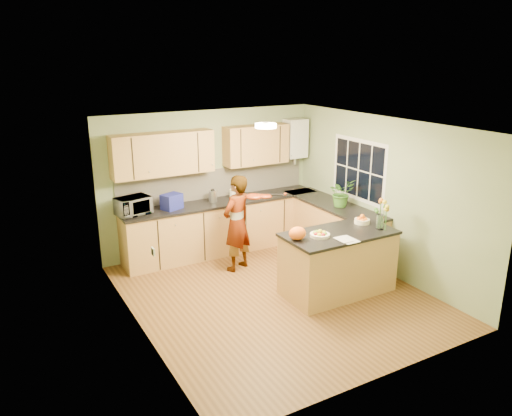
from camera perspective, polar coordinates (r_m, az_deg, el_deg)
floor at (r=7.50m, az=2.19°, el=-9.88°), size 4.50×4.50×0.00m
ceiling at (r=6.74m, az=2.44°, el=9.41°), size 4.00×4.50×0.02m
wall_back at (r=8.94m, az=-5.29°, el=3.12°), size 4.00×0.02×2.50m
wall_front at (r=5.37m, az=15.12°, el=-7.19°), size 4.00×0.02×2.50m
wall_left at (r=6.26m, az=-13.51°, el=-3.51°), size 0.02×4.50×2.50m
wall_right at (r=8.21m, az=14.29°, el=1.38°), size 0.02×4.50×2.50m
back_counter at (r=8.94m, az=-3.78°, el=-2.06°), size 3.64×0.62×0.94m
right_counter at (r=8.86m, az=8.74°, el=-2.40°), size 0.62×2.24×0.94m
splashback at (r=8.97m, az=-4.66°, el=2.87°), size 3.60×0.02×0.52m
upper_cabinets at (r=8.59m, az=-6.01°, el=6.62°), size 3.20×0.34×0.70m
boiler at (r=9.48m, az=4.50°, el=7.94°), size 0.40×0.30×0.86m
window_right at (r=8.56m, az=11.65°, el=4.27°), size 0.01×1.30×1.05m
light_switch at (r=5.71m, az=-11.68°, el=-4.90°), size 0.02×0.09×0.09m
ceiling_lamp at (r=7.00m, az=1.12°, el=9.39°), size 0.30×0.30×0.07m
peninsula_island at (r=7.49m, az=9.34°, el=-6.15°), size 1.65×0.84×0.95m
fruit_dish at (r=7.10m, az=7.32°, el=-2.94°), size 0.28×0.28×0.10m
orange_bowl at (r=7.74m, az=12.02°, el=-1.32°), size 0.23×0.23×0.14m
flower_vase at (r=7.47m, az=14.10°, el=0.01°), size 0.27×0.27×0.49m
orange_bag at (r=6.92m, az=4.76°, el=-2.90°), size 0.25×0.22×0.19m
papers at (r=7.04m, az=10.40°, el=-3.57°), size 0.22×0.31×0.01m
violinist at (r=8.06m, az=-2.21°, el=-1.75°), size 0.68×0.58×1.59m
violin at (r=7.82m, az=-0.21°, el=1.34°), size 0.70×0.61×0.18m
microwave at (r=8.22m, az=-13.88°, el=0.24°), size 0.59×0.47×0.29m
blue_box at (r=8.40m, az=-9.61°, el=0.74°), size 0.39×0.34×0.26m
kettle at (r=8.72m, az=-4.96°, el=1.43°), size 0.15×0.15×0.27m
jar_cream at (r=8.91m, az=-2.70°, el=1.63°), size 0.14×0.14×0.17m
jar_white at (r=8.87m, az=-1.86°, el=1.56°), size 0.14×0.14×0.17m
potted_plant at (r=8.51m, az=9.72°, el=1.72°), size 0.43×0.37×0.47m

